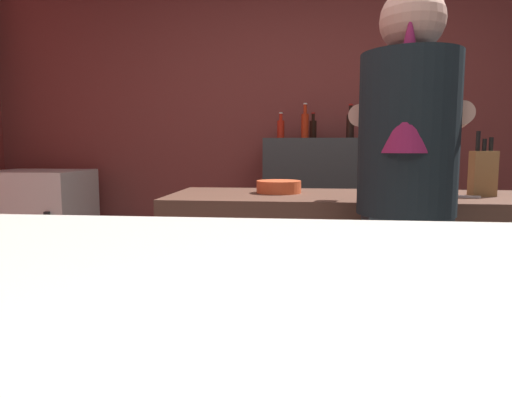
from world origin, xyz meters
TOP-DOWN VIEW (x-y plane):
  - wall_back at (0.00, 2.20)m, footprint 5.20×0.10m
  - prep_counter at (0.35, 0.75)m, footprint 2.10×0.60m
  - back_shelf at (0.06, 1.92)m, footprint 0.85×0.36m
  - mini_fridge at (-2.02, 1.75)m, footprint 0.67×0.58m
  - bartender at (0.27, 0.30)m, footprint 0.49×0.55m
  - knife_block at (0.71, 0.76)m, footprint 0.10×0.08m
  - mixing_bowl at (-0.20, 0.80)m, footprint 0.21×0.21m
  - chefs_knife at (0.55, 0.70)m, footprint 0.24×0.09m
  - bottle_vinegar at (-0.25, 1.87)m, footprint 0.05×0.05m
  - bottle_soy at (-0.08, 1.89)m, footprint 0.05×0.05m
  - bottle_olive_oil at (-0.02, 2.01)m, footprint 0.05×0.05m
  - bottle_hot_sauce at (0.24, 1.88)m, footprint 0.05×0.05m

SIDE VIEW (x-z plane):
  - prep_counter at x=0.35m, z-range 0.00..0.91m
  - mini_fridge at x=-2.02m, z-range 0.00..0.95m
  - back_shelf at x=0.06m, z-range 0.00..1.19m
  - chefs_knife at x=0.55m, z-range 0.91..0.91m
  - mixing_bowl at x=-0.20m, z-range 0.91..0.96m
  - bartender at x=0.27m, z-range 0.13..1.79m
  - knife_block at x=0.71m, z-range 0.87..1.15m
  - bottle_vinegar at x=-0.25m, z-range 1.17..1.35m
  - bottle_olive_oil at x=-0.02m, z-range 1.17..1.35m
  - bottle_hot_sauce at x=0.24m, z-range 1.16..1.39m
  - bottle_soy at x=-0.08m, z-range 1.16..1.40m
  - wall_back at x=0.00m, z-range 0.00..2.70m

